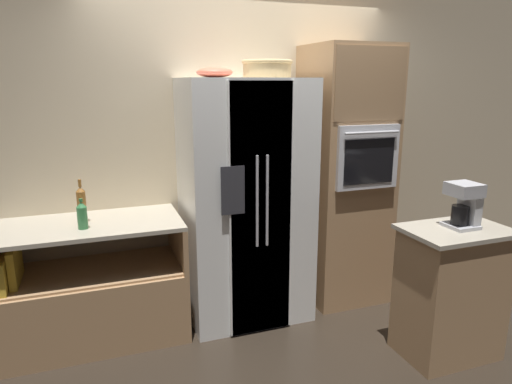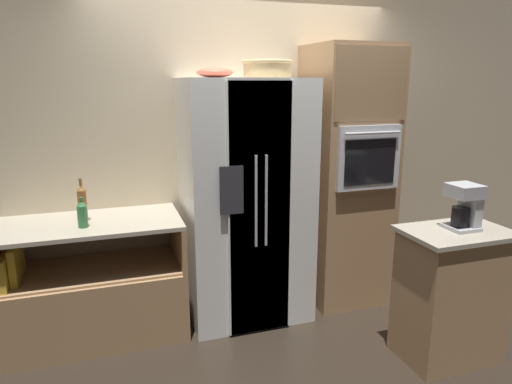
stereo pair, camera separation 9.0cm
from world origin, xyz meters
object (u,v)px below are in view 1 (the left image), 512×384
object	(u,v)px
refrigerator	(246,202)
coffee_maker	(465,203)
bottle_tall	(82,204)
wall_oven	(345,176)
fruit_bowl	(215,72)
wicker_basket	(267,68)
bottle_short	(82,215)

from	to	relation	value
refrigerator	coffee_maker	xyz separation A→B (m)	(1.19, -1.03, 0.14)
bottle_tall	coffee_maker	bearing A→B (deg)	-24.50
wall_oven	coffee_maker	xyz separation A→B (m)	(0.28, -1.06, 0.00)
refrigerator	bottle_tall	size ratio (longest dim) A/B	6.06
bottle_tall	coffee_maker	xyz separation A→B (m)	(2.39, -1.09, 0.06)
refrigerator	coffee_maker	distance (m)	1.58
fruit_bowl	coffee_maker	world-z (taller)	fruit_bowl
refrigerator	fruit_bowl	world-z (taller)	fruit_bowl
bottle_tall	coffee_maker	world-z (taller)	coffee_maker
wicker_basket	bottle_short	size ratio (longest dim) A/B	1.77
wall_oven	bottle_short	xyz separation A→B (m)	(-2.11, -0.13, -0.10)
wicker_basket	fruit_bowl	size ratio (longest dim) A/B	1.40
wicker_basket	bottle_tall	bearing A→B (deg)	174.80
refrigerator	coffee_maker	world-z (taller)	refrigerator
bottle_short	coffee_maker	bearing A→B (deg)	-21.34
bottle_tall	bottle_short	bearing A→B (deg)	-89.45
wall_oven	coffee_maker	distance (m)	1.10
refrigerator	bottle_short	size ratio (longest dim) A/B	8.96
fruit_bowl	bottle_tall	distance (m)	1.34
bottle_tall	bottle_short	distance (m)	0.16
wicker_basket	bottle_tall	distance (m)	1.66
wicker_basket	bottle_tall	size ratio (longest dim) A/B	1.19
wall_oven	fruit_bowl	distance (m)	1.41
refrigerator	bottle_tall	xyz separation A→B (m)	(-1.21, 0.06, 0.08)
refrigerator	wall_oven	world-z (taller)	wall_oven
wall_oven	bottle_tall	bearing A→B (deg)	179.25
bottle_short	fruit_bowl	bearing A→B (deg)	7.92
wicker_basket	bottle_short	distance (m)	1.67
wall_oven	wicker_basket	world-z (taller)	wall_oven
coffee_maker	wicker_basket	bearing A→B (deg)	136.92
bottle_tall	bottle_short	world-z (taller)	bottle_tall
refrigerator	bottle_tall	bearing A→B (deg)	177.12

